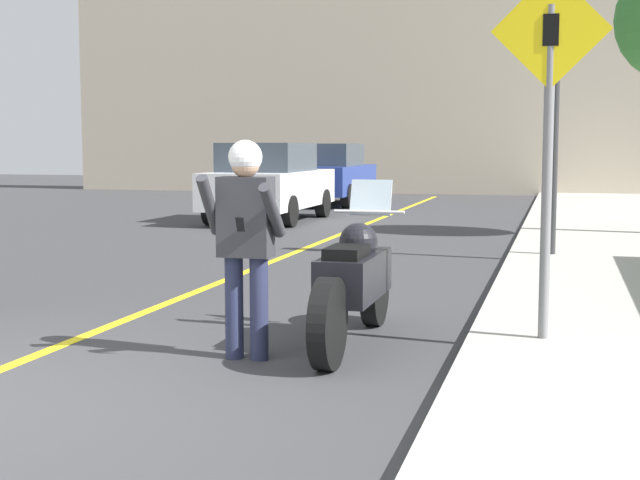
# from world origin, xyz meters

# --- Properties ---
(road_center_line) EXTENTS (0.12, 36.00, 0.01)m
(road_center_line) POSITION_xyz_m (-0.60, 6.00, 0.00)
(road_center_line) COLOR yellow
(road_center_line) RESTS_ON ground
(building_backdrop) EXTENTS (28.00, 1.20, 7.84)m
(building_backdrop) POSITION_xyz_m (0.00, 26.00, 3.92)
(building_backdrop) COLOR beige
(building_backdrop) RESTS_ON ground
(motorcycle) EXTENTS (0.62, 2.35, 1.32)m
(motorcycle) POSITION_xyz_m (1.69, 2.51, 0.52)
(motorcycle) COLOR black
(motorcycle) RESTS_ON ground
(person_biker) EXTENTS (0.59, 0.46, 1.66)m
(person_biker) POSITION_xyz_m (1.01, 1.81, 1.01)
(person_biker) COLOR #282D4C
(person_biker) RESTS_ON ground
(crossing_sign) EXTENTS (0.91, 0.08, 2.84)m
(crossing_sign) POSITION_xyz_m (3.19, 2.68, 1.82)
(crossing_sign) COLOR slate
(crossing_sign) RESTS_ON sidewalk_curb
(traffic_light) EXTENTS (0.26, 0.30, 3.42)m
(traffic_light) POSITION_xyz_m (3.18, 8.38, 2.49)
(traffic_light) COLOR #2D2D30
(traffic_light) RESTS_ON sidewalk_curb
(parked_car_white) EXTENTS (1.88, 4.20, 1.68)m
(parked_car_white) POSITION_xyz_m (-2.77, 13.74, 0.86)
(parked_car_white) COLOR black
(parked_car_white) RESTS_ON ground
(parked_car_blue) EXTENTS (1.88, 4.20, 1.68)m
(parked_car_blue) POSITION_xyz_m (-2.90, 19.27, 0.86)
(parked_car_blue) COLOR black
(parked_car_blue) RESTS_ON ground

